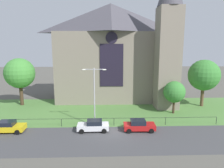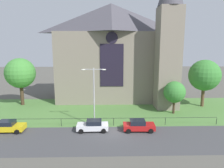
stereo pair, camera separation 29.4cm
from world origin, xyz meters
The scene contains 12 objects.
ground centered at (0.00, 10.00, 0.00)m, with size 160.00×160.00×0.00m, color #56544C.
road_asphalt centered at (0.00, -2.00, 0.00)m, with size 120.00×8.00×0.01m, color #424244.
grass_verge centered at (0.00, 8.00, 0.00)m, with size 120.00×20.00×0.01m, color #517F3D.
church_building centered at (0.93, 18.61, 10.27)m, with size 23.20×16.20×26.00m.
iron_railing centered at (0.16, 2.50, 0.97)m, with size 30.07×0.07×1.13m.
tree_right_near centered at (10.53, 7.74, 3.70)m, with size 3.62×3.62×5.53m.
tree_right_far centered at (17.35, 11.83, 5.93)m, with size 5.76×5.76×8.84m.
tree_left_far centered at (-17.29, 13.77, 6.19)m, with size 5.66×5.66×9.06m.
streetlamp_near centered at (-2.58, 2.40, 5.31)m, with size 3.37×0.26×8.36m.
parked_car_yellow centered at (-14.00, 0.71, 0.74)m, with size 4.20×2.02×1.51m.
parked_car_white centered at (-2.69, 0.70, 0.74)m, with size 4.23×2.08×1.51m.
parked_car_red centered at (3.46, 0.55, 0.74)m, with size 4.24×2.10×1.51m.
Camera 1 is at (-1.08, -25.63, 11.25)m, focal length 33.08 mm.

